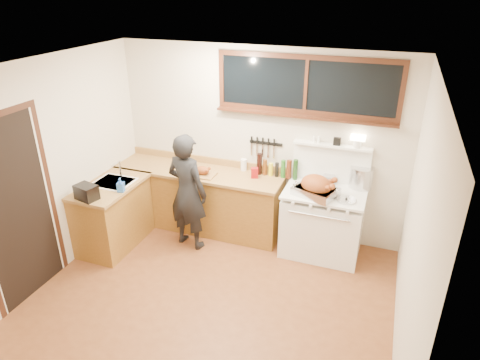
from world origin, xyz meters
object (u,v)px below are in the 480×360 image
at_px(man, 187,192).
at_px(cutting_board, 203,172).
at_px(roast_turkey, 316,187).
at_px(vintage_stove, 323,221).

height_order(man, cutting_board, man).
height_order(cutting_board, roast_turkey, roast_turkey).
xyz_separation_m(cutting_board, roast_turkey, (1.57, -0.05, 0.05)).
bearing_deg(vintage_stove, man, -165.34).
bearing_deg(cutting_board, roast_turkey, -1.91).
height_order(vintage_stove, cutting_board, vintage_stove).
distance_m(man, cutting_board, 0.39).
bearing_deg(cutting_board, man, -99.45).
relative_size(vintage_stove, roast_turkey, 2.64).
bearing_deg(man, cutting_board, 80.55).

